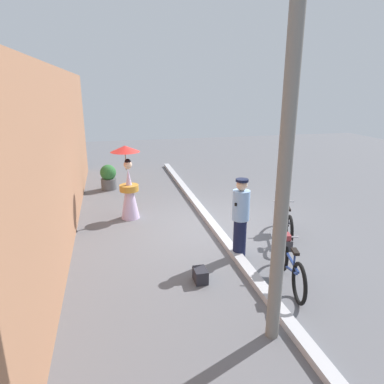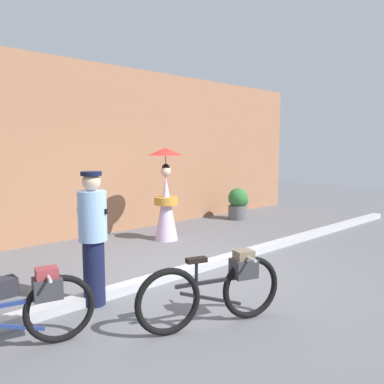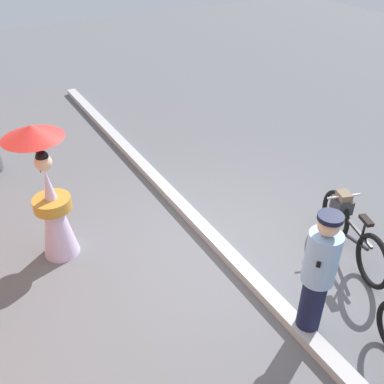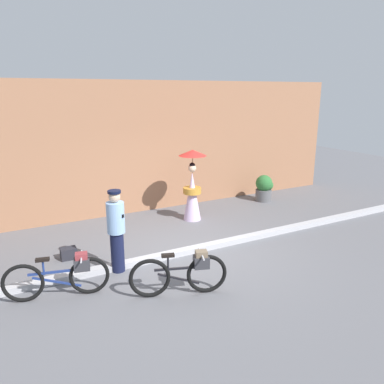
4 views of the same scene
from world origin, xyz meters
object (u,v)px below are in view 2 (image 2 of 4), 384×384
bicycle_near_officer (9,312)px  bicycle_far_side (217,288)px  person_officer (93,235)px  backpack_on_pavement (3,287)px  person_with_parasol (166,195)px  potted_plant_by_door (238,203)px

bicycle_near_officer → bicycle_far_side: (1.84, -0.89, 0.01)m
bicycle_far_side → person_officer: size_ratio=1.00×
bicycle_near_officer → backpack_on_pavement: bearing=76.4°
bicycle_far_side → backpack_on_pavement: (-1.48, 2.40, -0.28)m
person_with_parasol → backpack_on_pavement: 3.71m
potted_plant_by_door → person_officer: bearing=-155.7°
bicycle_near_officer → potted_plant_by_door: (6.72, 3.02, 0.03)m
person_officer → person_with_parasol: bearing=36.6°
bicycle_far_side → person_officer: (-0.72, 1.38, 0.46)m
bicycle_near_officer → backpack_on_pavement: (0.36, 1.51, -0.28)m
bicycle_near_officer → person_officer: size_ratio=1.05×
bicycle_near_officer → person_with_parasol: 4.62m
person_officer → backpack_on_pavement: size_ratio=5.09×
person_with_parasol → backpack_on_pavement: person_with_parasol is taller
person_officer → potted_plant_by_door: bearing=24.3°
bicycle_far_side → backpack_on_pavement: 2.83m
bicycle_near_officer → person_with_parasol: size_ratio=0.89×
person_with_parasol → bicycle_far_side: bearing=-120.5°
bicycle_near_officer → bicycle_far_side: bicycle_far_side is taller
bicycle_far_side → potted_plant_by_door: (4.88, 3.91, 0.02)m
bicycle_near_officer → person_officer: bearing=23.8°
person_officer → potted_plant_by_door: person_officer is taller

